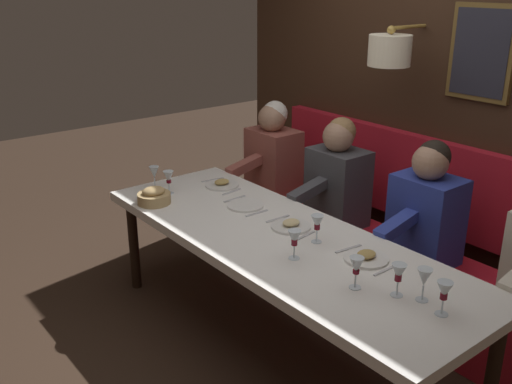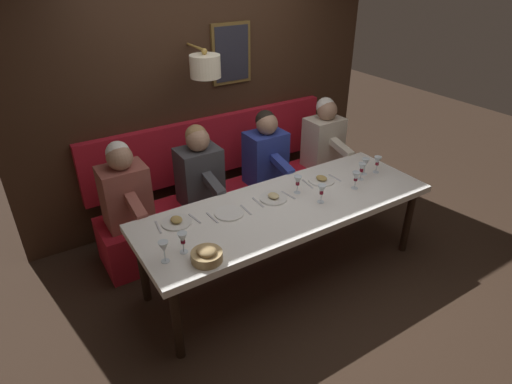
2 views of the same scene
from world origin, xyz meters
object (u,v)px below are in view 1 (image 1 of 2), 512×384
(wine_glass_5, at_px, (444,292))
(bread_bowl, at_px, (154,196))
(diner_middle, at_px, (337,176))
(wine_glass_3, at_px, (169,178))
(diner_near, at_px, (427,207))
(wine_glass_7, at_px, (317,223))
(wine_glass_2, at_px, (356,266))
(dining_table, at_px, (280,246))
(wine_glass_0, at_px, (424,278))
(wine_glass_4, at_px, (398,274))
(diner_far, at_px, (273,154))
(wine_glass_6, at_px, (154,173))
(wine_glass_1, at_px, (294,239))

(wine_glass_5, height_order, bread_bowl, wine_glass_5)
(diner_middle, height_order, wine_glass_3, diner_middle)
(diner_near, height_order, wine_glass_7, diner_near)
(wine_glass_5, bearing_deg, wine_glass_2, 107.37)
(dining_table, height_order, bread_bowl, bread_bowl)
(wine_glass_0, xyz_separation_m, wine_glass_5, (-0.03, -0.13, -0.00))
(wine_glass_0, relative_size, wine_glass_4, 1.00)
(wine_glass_5, bearing_deg, wine_glass_3, 94.49)
(diner_far, xyz_separation_m, wine_glass_3, (-1.02, -0.10, 0.04))
(wine_glass_2, height_order, bread_bowl, wine_glass_2)
(wine_glass_7, xyz_separation_m, bread_bowl, (-0.42, 1.10, -0.07))
(wine_glass_4, xyz_separation_m, wine_glass_6, (-0.16, 2.01, 0.00))
(wine_glass_3, xyz_separation_m, bread_bowl, (-0.17, -0.10, -0.07))
(wine_glass_5, bearing_deg, wine_glass_6, 94.89)
(wine_glass_0, bearing_deg, wine_glass_5, -104.14)
(wine_glass_4, bearing_deg, bread_bowl, 99.93)
(wine_glass_0, height_order, wine_glass_5, same)
(wine_glass_0, bearing_deg, wine_glass_2, 120.05)
(diner_far, xyz_separation_m, wine_glass_4, (-0.89, -1.96, 0.04))
(diner_near, relative_size, wine_glass_7, 4.82)
(dining_table, xyz_separation_m, wine_glass_2, (-0.10, -0.67, 0.18))
(diner_near, relative_size, diner_middle, 1.00)
(dining_table, relative_size, wine_glass_1, 15.82)
(diner_near, xyz_separation_m, wine_glass_6, (-1.05, 1.53, 0.04))
(wine_glass_6, height_order, wine_glass_7, same)
(wine_glass_5, bearing_deg, diner_far, 68.59)
(diner_far, xyz_separation_m, bread_bowl, (-1.19, -0.19, -0.03))
(wine_glass_2, xyz_separation_m, bread_bowl, (-0.21, 1.59, -0.07))
(wine_glass_1, relative_size, wine_glass_7, 1.00)
(wine_glass_2, height_order, wine_glass_6, same)
(wine_glass_0, bearing_deg, diner_middle, 58.38)
(wine_glass_5, bearing_deg, wine_glass_4, 96.91)
(wine_glass_7, bearing_deg, wine_glass_5, -95.70)
(wine_glass_2, distance_m, wine_glass_5, 0.42)
(wine_glass_0, distance_m, wine_glass_7, 0.76)
(diner_middle, distance_m, wine_glass_5, 1.70)
(diner_middle, bearing_deg, wine_glass_6, 143.70)
(diner_near, distance_m, wine_glass_5, 1.11)
(dining_table, xyz_separation_m, wine_glass_1, (-0.12, -0.26, 0.18))
(dining_table, xyz_separation_m, wine_glass_5, (0.02, -1.08, 0.18))
(diner_near, relative_size, wine_glass_2, 4.82)
(diner_near, relative_size, wine_glass_5, 4.82)
(wine_glass_0, relative_size, wine_glass_6, 1.00)
(wine_glass_3, xyz_separation_m, wine_glass_5, (0.16, -2.09, -0.00))
(wine_glass_4, height_order, wine_glass_5, same)
(diner_middle, distance_m, wine_glass_6, 1.30)
(diner_middle, height_order, wine_glass_7, diner_middle)
(wine_glass_2, bearing_deg, wine_glass_5, -72.63)
(diner_near, bearing_deg, diner_middle, 90.00)
(dining_table, relative_size, wine_glass_0, 15.82)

